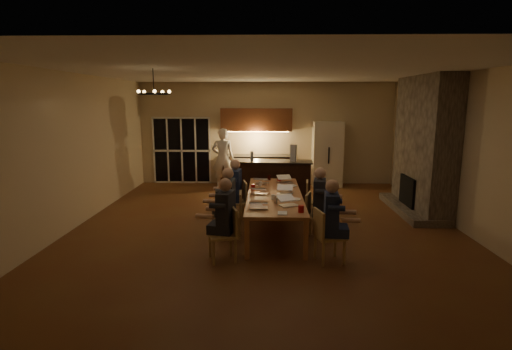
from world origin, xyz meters
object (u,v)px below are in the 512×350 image
Objects in this scene: dining_table at (274,212)px; mug_front at (273,197)px; laptop_a at (259,202)px; can_silver at (276,200)px; laptop_f at (285,178)px; person_right_near at (331,221)px; refrigerator at (327,154)px; person_left_mid at (228,203)px; redcup_far at (279,178)px; chandelier at (154,94)px; laptop_d at (285,189)px; chair_right_far at (316,201)px; person_left_near at (226,219)px; redcup_near at (301,209)px; plate_near at (294,199)px; bar_island at (272,181)px; laptop_c at (260,188)px; can_right at (290,188)px; redcup_mid at (253,187)px; mug_mid at (279,186)px; bar_bottle at (252,156)px; chair_right_near at (330,236)px; chair_left_mid at (230,215)px; plate_far at (291,186)px; person_left_far at (235,191)px; chair_right_mid at (318,217)px; chair_left_near at (222,235)px; laptop_b at (289,200)px; laptop_e at (262,179)px; chair_left_far at (236,202)px.

mug_front is (-0.03, -0.48, 0.43)m from dining_table.
can_silver is at bearing -131.63° from laptop_a.
person_right_near is at bearing -90.23° from laptop_f.
refrigerator is 20.00× the size of mug_front.
person_left_mid reaches higher than redcup_far.
chandelier reaches higher than laptop_d.
chair_right_far is 2.83m from person_left_near.
plate_near is (-0.07, 0.88, -0.05)m from redcup_near.
bar_island is 17.58× the size of redcup_far.
can_right is at bearing -147.99° from laptop_c.
redcup_mid is (1.77, 0.97, -1.94)m from chandelier.
mug_mid is (1.01, 1.06, 0.11)m from person_left_mid.
bar_bottle is at bearing 92.68° from redcup_mid.
laptop_f is (1.17, 1.64, 0.17)m from person_left_mid.
laptop_c is 1.33× the size of bar_bottle.
redcup_mid is at bearing 154.94° from laptop_d.
chair_right_near is at bearing 155.66° from person_right_near.
laptop_d is at bearing 109.51° from chair_left_mid.
person_left_near is 4.31× the size of laptop_c.
refrigerator is at bearing 69.51° from plate_far.
chair_right_far is at bearing 97.40° from person_left_far.
can_right is 2.39m from bar_bottle.
chandelier is at bearing -159.17° from laptop_d.
chair_right_mid reaches higher than dining_table.
bar_island is at bearing 150.37° from chair_left_near.
chair_left_mid reaches higher than redcup_near.
person_left_near is 2.33× the size of chandelier.
person_right_near is at bearing -73.61° from laptop_b.
dining_table is 2.40m from bar_island.
person_left_mid reaches higher than laptop_c.
laptop_c is (-2.02, -4.36, -0.14)m from refrigerator.
laptop_d is 2.67× the size of can_silver.
laptop_e is (-0.51, 1.97, 0.00)m from laptop_b.
person_left_far is 5.02× the size of plate_near.
chair_right_far reaches higher than redcup_mid.
mug_mid is 0.83× the size of can_silver.
person_right_near reaches higher than redcup_far.
chair_left_far and chair_right_mid have the same top height.
laptop_b and laptop_f have the same top height.
chandelier reaches higher than chair_left_near.
chair_left_near is 7.42× the size of redcup_near.
chair_right_mid is 2.78× the size of laptop_d.
refrigerator is at bearing 53.54° from bar_island.
person_left_mid is 11.50× the size of can_right.
plate_far is (-0.05, 2.14, -0.05)m from redcup_near.
plate_near is at bearing -105.71° from refrigerator.
bar_bottle is (-1.37, 3.01, 0.76)m from chair_right_mid.
can_silver is at bearing -108.49° from refrigerator.
plate_near is at bearing -90.92° from plate_far.
redcup_near is (1.29, -0.87, 0.37)m from chair_left_mid.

